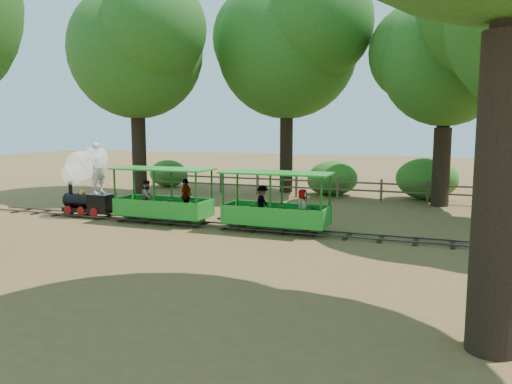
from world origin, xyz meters
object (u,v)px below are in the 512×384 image
(carriage_rear, at_px, (277,208))
(locomotive, at_px, (86,175))
(carriage_front, at_px, (164,201))
(fence, at_px, (317,186))

(carriage_rear, bearing_deg, locomotive, 179.39)
(carriage_front, relative_size, carriage_rear, 1.00)
(carriage_front, xyz_separation_m, carriage_rear, (4.14, 0.02, -0.01))
(carriage_front, xyz_separation_m, fence, (3.41, 8.03, -0.19))
(locomotive, xyz_separation_m, carriage_front, (3.40, -0.10, -0.78))
(locomotive, distance_m, carriage_front, 3.49)
(carriage_rear, bearing_deg, fence, 95.18)
(carriage_rear, relative_size, fence, 0.19)
(carriage_front, bearing_deg, locomotive, 178.28)
(fence, bearing_deg, carriage_rear, -84.82)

